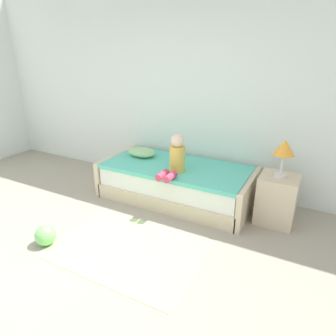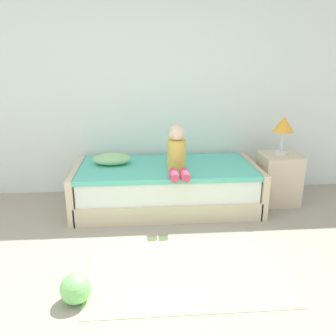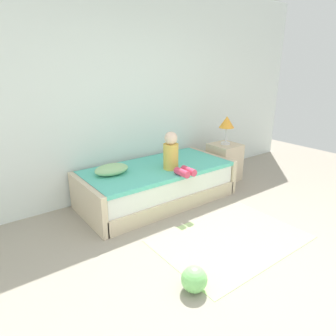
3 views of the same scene
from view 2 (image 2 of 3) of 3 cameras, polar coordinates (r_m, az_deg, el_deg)
name	(u,v)px [view 2 (image 2 of 3)]	position (r m, az deg, el deg)	size (l,w,h in m)	color
ground_plane	(159,334)	(2.42, -1.49, -25.98)	(9.20, 9.20, 0.00)	#9E9384
wall_rear	(147,78)	(4.35, -3.52, 14.78)	(7.20, 0.10, 2.90)	silver
bed	(166,186)	(4.02, -0.28, -3.05)	(2.11, 1.00, 0.50)	beige
nightstand	(278,178)	(4.32, 17.88, -1.67)	(0.44, 0.44, 0.60)	beige
table_lamp	(284,126)	(4.16, 18.70, 6.63)	(0.24, 0.24, 0.45)	silver
child_figure	(177,153)	(3.67, 1.52, 2.44)	(0.20, 0.51, 0.50)	gold
pillow	(112,159)	(4.02, -9.32, 1.51)	(0.44, 0.30, 0.13)	#99CC8C
toy_ball	(76,288)	(2.66, -15.13, -18.82)	(0.22, 0.22, 0.22)	#7FD872
area_rug	(187,268)	(2.98, 3.14, -16.31)	(1.60, 1.10, 0.01)	#B2D189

